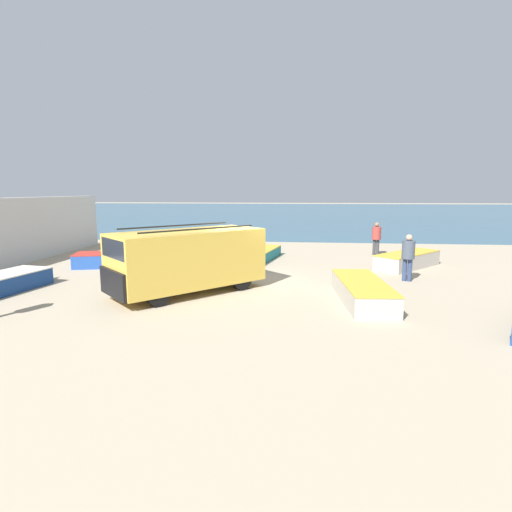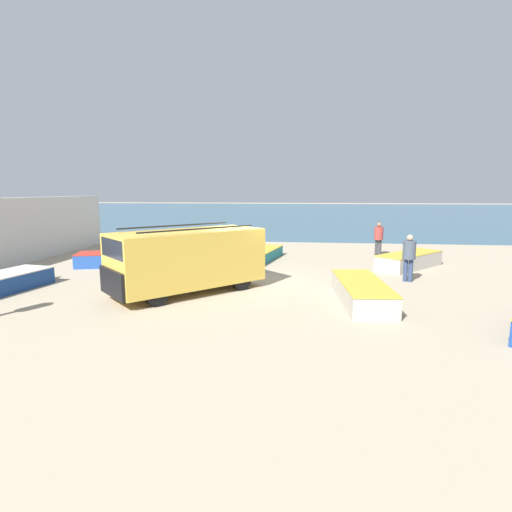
{
  "view_description": "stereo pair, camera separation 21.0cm",
  "coord_description": "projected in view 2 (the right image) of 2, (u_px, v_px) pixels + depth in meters",
  "views": [
    {
      "loc": [
        1.88,
        -14.44,
        3.38
      ],
      "look_at": [
        0.39,
        0.03,
        1.0
      ],
      "focal_mm": 28.0,
      "sensor_mm": 36.0,
      "label": 1
    },
    {
      "loc": [
        2.09,
        -14.41,
        3.38
      ],
      "look_at": [
        0.39,
        0.03,
        1.0
      ],
      "focal_mm": 28.0,
      "sensor_mm": 36.0,
      "label": 2
    }
  ],
  "objects": [
    {
      "name": "ground_plane",
      "position": [
        246.0,
        282.0,
        14.91
      ],
      "size": [
        200.0,
        200.0,
        0.0
      ],
      "primitive_type": "plane",
      "color": "tan"
    },
    {
      "name": "sea_water",
      "position": [
        290.0,
        211.0,
        65.88
      ],
      "size": [
        120.0,
        80.0,
        0.01
      ],
      "primitive_type": "cube",
      "color": "#33607A",
      "rests_on": "ground_plane"
    },
    {
      "name": "parked_van",
      "position": [
        187.0,
        258.0,
        13.27
      ],
      "size": [
        4.97,
        5.01,
        2.23
      ],
      "rotation": [
        0.0,
        0.0,
        3.94
      ],
      "color": "gold",
      "rests_on": "ground_plane"
    },
    {
      "name": "fishing_rowboat_0",
      "position": [
        124.0,
        259.0,
        18.19
      ],
      "size": [
        4.64,
        2.28,
        0.62
      ],
      "rotation": [
        0.0,
        0.0,
        0.25
      ],
      "color": "#234CA3",
      "rests_on": "ground_plane"
    },
    {
      "name": "fishing_rowboat_1",
      "position": [
        5.0,
        282.0,
        13.59
      ],
      "size": [
        1.89,
        4.18,
        0.61
      ],
      "rotation": [
        0.0,
        0.0,
        1.41
      ],
      "color": "navy",
      "rests_on": "ground_plane"
    },
    {
      "name": "fishing_rowboat_2",
      "position": [
        412.0,
        260.0,
        17.78
      ],
      "size": [
        3.7,
        3.88,
        0.67
      ],
      "rotation": [
        0.0,
        0.0,
        0.82
      ],
      "color": "#ADA89E",
      "rests_on": "ground_plane"
    },
    {
      "name": "fishing_rowboat_4",
      "position": [
        254.0,
        256.0,
        19.4
      ],
      "size": [
        2.58,
        5.52,
        0.52
      ],
      "rotation": [
        0.0,
        0.0,
        4.51
      ],
      "color": "#1E757F",
      "rests_on": "ground_plane"
    },
    {
      "name": "fishing_rowboat_5",
      "position": [
        360.0,
        290.0,
        12.4
      ],
      "size": [
        1.56,
        4.64,
        0.65
      ],
      "rotation": [
        0.0,
        0.0,
        1.65
      ],
      "color": "#ADA89E",
      "rests_on": "ground_plane"
    },
    {
      "name": "fisherman_1",
      "position": [
        409.0,
        254.0,
        14.87
      ],
      "size": [
        0.47,
        0.47,
        1.78
      ],
      "rotation": [
        0.0,
        0.0,
        1.29
      ],
      "color": "navy",
      "rests_on": "ground_plane"
    },
    {
      "name": "fisherman_2",
      "position": [
        379.0,
        236.0,
        20.9
      ],
      "size": [
        0.46,
        0.46,
        1.75
      ],
      "rotation": [
        0.0,
        0.0,
        4.48
      ],
      "color": "#38383D",
      "rests_on": "ground_plane"
    }
  ]
}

